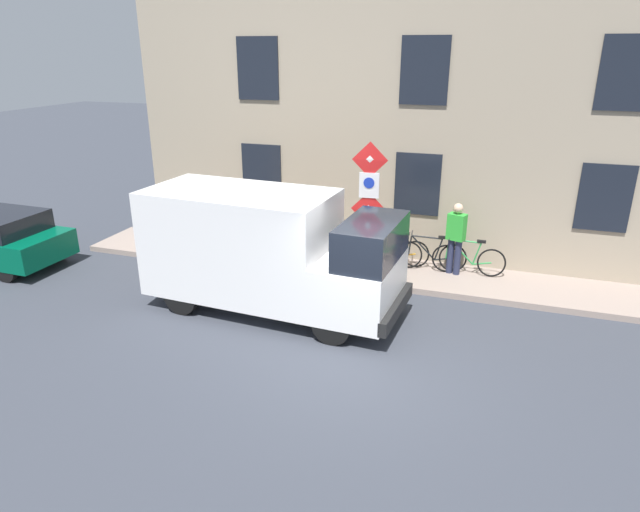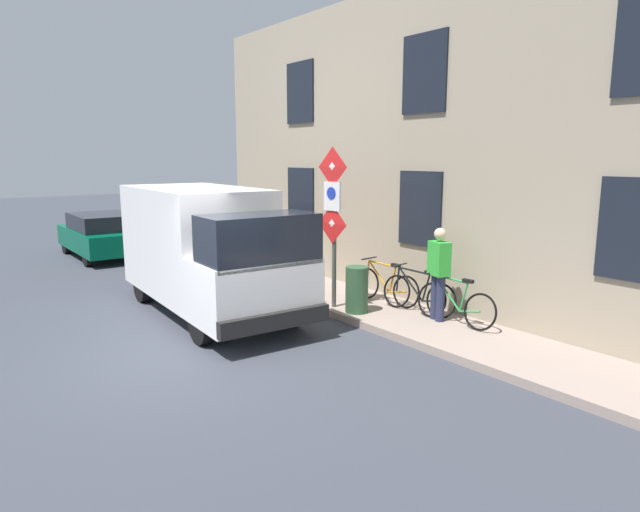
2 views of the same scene
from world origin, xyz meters
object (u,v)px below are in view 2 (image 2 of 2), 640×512
(sign_post_stacked, at_px, (333,210))
(bicycle_orange, at_px, (386,285))
(pedestrian, at_px, (439,271))
(litter_bin, at_px, (357,290))
(delivery_van, at_px, (207,247))
(bicycle_green, at_px, (455,303))
(parked_hatchback, at_px, (102,234))
(bicycle_black, at_px, (418,294))

(sign_post_stacked, distance_m, bicycle_orange, 1.97)
(pedestrian, relative_size, litter_bin, 1.91)
(bicycle_orange, bearing_deg, delivery_van, 49.99)
(bicycle_green, bearing_deg, delivery_van, 35.31)
(delivery_van, height_order, pedestrian, delivery_van)
(parked_hatchback, xyz_separation_m, bicycle_black, (2.83, -10.63, -0.22))
(pedestrian, xyz_separation_m, litter_bin, (-0.84, 1.30, -0.48))
(sign_post_stacked, height_order, parked_hatchback, sign_post_stacked)
(parked_hatchback, bearing_deg, bicycle_black, -164.20)
(bicycle_green, bearing_deg, pedestrian, 12.53)
(sign_post_stacked, xyz_separation_m, parked_hatchback, (-1.75, 9.32, -1.37))
(parked_hatchback, distance_m, bicycle_black, 11.00)
(bicycle_black, height_order, litter_bin, litter_bin)
(delivery_van, relative_size, bicycle_black, 3.17)
(sign_post_stacked, distance_m, litter_bin, 1.63)
(delivery_van, relative_size, litter_bin, 6.05)
(delivery_van, distance_m, parked_hatchback, 7.70)
(delivery_van, distance_m, pedestrian, 4.55)
(bicycle_black, bearing_deg, delivery_van, 39.03)
(bicycle_green, height_order, litter_bin, litter_bin)
(delivery_van, distance_m, bicycle_orange, 3.71)
(sign_post_stacked, relative_size, pedestrian, 1.78)
(sign_post_stacked, height_order, bicycle_black, sign_post_stacked)
(bicycle_black, xyz_separation_m, bicycle_orange, (0.00, 0.89, 0.00))
(sign_post_stacked, distance_m, pedestrian, 2.36)
(pedestrian, bearing_deg, sign_post_stacked, -45.13)
(bicycle_black, xyz_separation_m, pedestrian, (-0.09, -0.56, 0.56))
(bicycle_green, bearing_deg, litter_bin, 27.27)
(parked_hatchback, height_order, pedestrian, pedestrian)
(sign_post_stacked, xyz_separation_m, bicycle_green, (1.07, -2.20, -1.60))
(parked_hatchback, bearing_deg, delivery_van, 179.83)
(parked_hatchback, relative_size, bicycle_green, 2.35)
(bicycle_orange, relative_size, litter_bin, 1.90)
(sign_post_stacked, height_order, bicycle_green, sign_post_stacked)
(parked_hatchback, xyz_separation_m, pedestrian, (2.74, -11.19, 0.34))
(delivery_van, bearing_deg, bicycle_green, 41.24)
(bicycle_orange, height_order, pedestrian, pedestrian)
(delivery_van, height_order, litter_bin, delivery_van)
(bicycle_black, xyz_separation_m, litter_bin, (-0.93, 0.74, 0.08))
(parked_hatchback, xyz_separation_m, bicycle_green, (2.83, -11.52, -0.22))
(bicycle_black, relative_size, bicycle_orange, 1.00)
(sign_post_stacked, bearing_deg, bicycle_green, -63.97)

